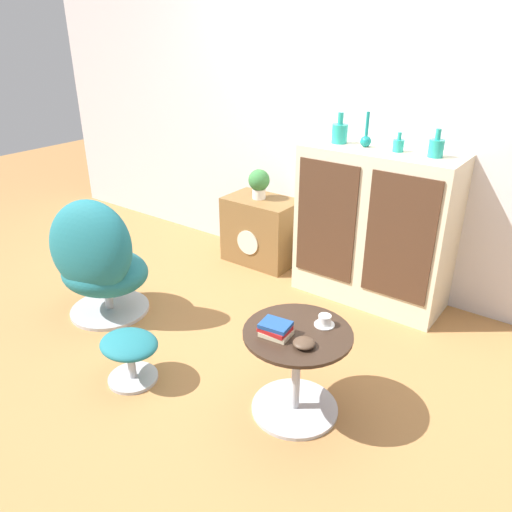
% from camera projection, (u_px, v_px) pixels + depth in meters
% --- Properties ---
extents(ground_plane, '(12.00, 12.00, 0.00)m').
position_uv_depth(ground_plane, '(224.00, 358.00, 3.03)').
color(ground_plane, '#A87542').
extents(wall_back, '(6.40, 0.06, 2.60)m').
position_uv_depth(wall_back, '(351.00, 108.00, 3.55)').
color(wall_back, silver).
rests_on(wall_back, ground_plane).
extents(sideboard, '(1.06, 0.45, 1.10)m').
position_uv_depth(sideboard, '(374.00, 227.00, 3.49)').
color(sideboard, beige).
rests_on(sideboard, ground_plane).
extents(tv_console, '(0.59, 0.39, 0.55)m').
position_uv_depth(tv_console, '(261.00, 230.00, 4.17)').
color(tv_console, brown).
rests_on(tv_console, ground_plane).
extents(egg_chair, '(0.75, 0.71, 0.87)m').
position_uv_depth(egg_chair, '(98.00, 261.00, 3.31)').
color(egg_chair, '#B7B7BC').
rests_on(egg_chair, ground_plane).
extents(ottoman, '(0.35, 0.29, 0.29)m').
position_uv_depth(ottoman, '(130.00, 350.00, 2.77)').
color(ottoman, '#B7B7BC').
rests_on(ottoman, ground_plane).
extents(coffee_table, '(0.54, 0.54, 0.49)m').
position_uv_depth(coffee_table, '(296.00, 368.00, 2.52)').
color(coffee_table, '#B7B7BC').
rests_on(coffee_table, ground_plane).
extents(vase_leftmost, '(0.11, 0.11, 0.21)m').
position_uv_depth(vase_leftmost, '(340.00, 133.00, 3.40)').
color(vase_leftmost, teal).
rests_on(vase_leftmost, sideboard).
extents(vase_inner_left, '(0.07, 0.07, 0.23)m').
position_uv_depth(vase_inner_left, '(366.00, 139.00, 3.30)').
color(vase_inner_left, '#147A75').
rests_on(vase_inner_left, sideboard).
extents(vase_inner_right, '(0.07, 0.07, 0.12)m').
position_uv_depth(vase_inner_right, '(398.00, 145.00, 3.19)').
color(vase_inner_right, teal).
rests_on(vase_inner_right, sideboard).
extents(vase_rightmost, '(0.09, 0.09, 0.17)m').
position_uv_depth(vase_rightmost, '(436.00, 147.00, 3.05)').
color(vase_rightmost, teal).
rests_on(vase_rightmost, sideboard).
extents(potted_plant, '(0.17, 0.17, 0.24)m').
position_uv_depth(potted_plant, '(259.00, 182.00, 4.01)').
color(potted_plant, silver).
rests_on(potted_plant, tv_console).
extents(teacup, '(0.10, 0.10, 0.06)m').
position_uv_depth(teacup, '(325.00, 321.00, 2.47)').
color(teacup, white).
rests_on(teacup, coffee_table).
extents(book_stack, '(0.16, 0.13, 0.06)m').
position_uv_depth(book_stack, '(276.00, 329.00, 2.39)').
color(book_stack, beige).
rests_on(book_stack, coffee_table).
extents(bowl, '(0.11, 0.11, 0.04)m').
position_uv_depth(bowl, '(304.00, 343.00, 2.31)').
color(bowl, '#4C3828').
rests_on(bowl, coffee_table).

